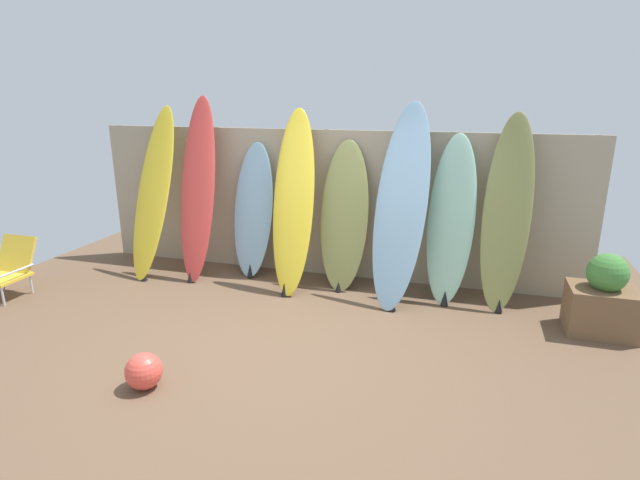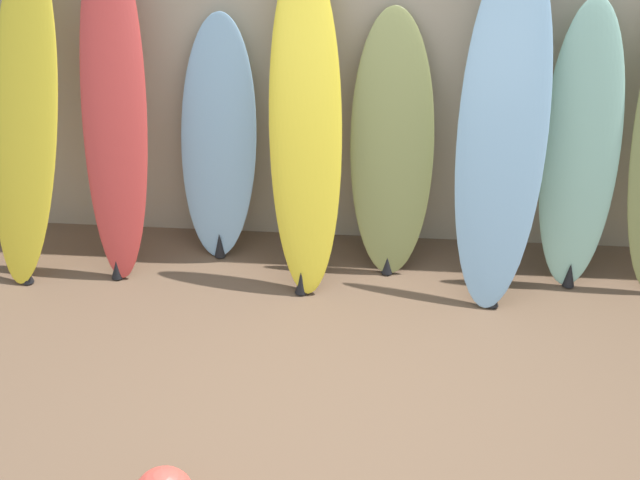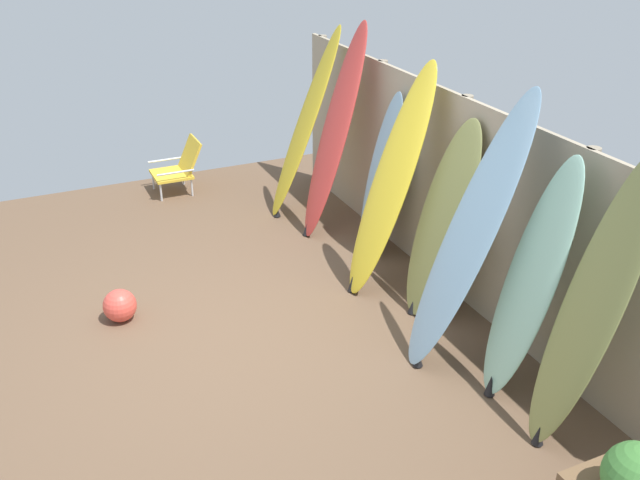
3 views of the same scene
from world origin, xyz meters
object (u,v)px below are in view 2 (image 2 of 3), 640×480
Objects in this scene: surfboard_skyblue_2 at (218,141)px; surfboard_yellow_3 at (305,127)px; surfboard_red_1 at (114,108)px; surfboard_yellow_0 at (24,119)px; surfboard_olive_4 at (392,145)px; surfboard_seafoam_6 at (581,148)px; surfboard_skyblue_5 at (503,130)px.

surfboard_yellow_3 is (0.62, -0.24, 0.22)m from surfboard_skyblue_2.
surfboard_red_1 is at bearing -163.37° from surfboard_skyblue_2.
surfboard_yellow_0 is 1.26× the size of surfboard_skyblue_2.
surfboard_yellow_3 is (1.83, 0.03, -0.01)m from surfboard_yellow_0.
surfboard_olive_4 is 0.94× the size of surfboard_seafoam_6.
surfboard_yellow_3 is 0.96× the size of surfboard_skyblue_5.
surfboard_olive_4 is at bearing 4.31° from surfboard_red_1.
surfboard_skyblue_5 is (1.23, -0.04, 0.04)m from surfboard_yellow_3.
surfboard_seafoam_6 reaches higher than surfboard_skyblue_2.
surfboard_skyblue_2 is at bearing 159.00° from surfboard_yellow_3.
surfboard_skyblue_5 is at bearing -18.56° from surfboard_olive_4.
surfboard_skyblue_2 is 0.91× the size of surfboard_seafoam_6.
surfboard_yellow_0 is 1.14× the size of surfboard_seafoam_6.
surfboard_yellow_3 is at bearing -2.18° from surfboard_red_1.
surfboard_olive_4 is at bearing 5.15° from surfboard_yellow_0.
surfboard_yellow_3 is 0.61m from surfboard_olive_4.
surfboard_olive_4 is 1.20m from surfboard_seafoam_6.
surfboard_yellow_3 is 1.21× the size of surfboard_olive_4.
surfboard_red_1 reaches higher than surfboard_seafoam_6.
surfboard_yellow_3 is at bearing -176.32° from surfboard_seafoam_6.
surfboard_skyblue_5 is at bearing -2.12° from surfboard_red_1.
surfboard_red_1 reaches higher than surfboard_yellow_3.
surfboard_olive_4 is (1.80, 0.14, -0.25)m from surfboard_red_1.
surfboard_skyblue_5 reaches higher than surfboard_yellow_3.
surfboard_seafoam_6 is at bearing 2.30° from surfboard_yellow_0.
surfboard_yellow_0 is 1.22× the size of surfboard_olive_4.
surfboard_red_1 reaches higher than surfboard_olive_4.
surfboard_skyblue_2 is at bearing 16.63° from surfboard_red_1.
surfboard_skyblue_2 is (0.63, 0.19, -0.28)m from surfboard_red_1.
surfboard_skyblue_5 reaches higher than surfboard_skyblue_2.
surfboard_olive_4 is (0.55, 0.18, -0.18)m from surfboard_yellow_3.
surfboard_yellow_0 is 1.26m from surfboard_skyblue_2.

